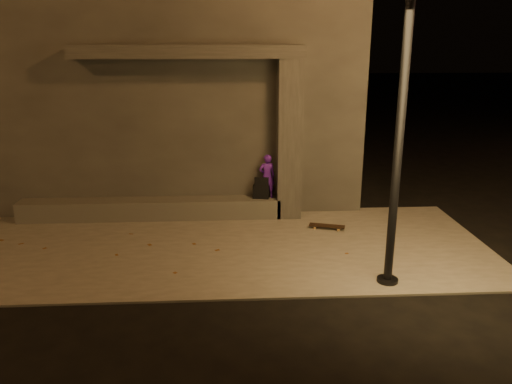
{
  "coord_description": "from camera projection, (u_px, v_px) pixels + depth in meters",
  "views": [
    {
      "loc": [
        0.33,
        -7.35,
        3.98
      ],
      "look_at": [
        0.85,
        2.0,
        1.16
      ],
      "focal_mm": 35.0,
      "sensor_mm": 36.0,
      "label": 1
    }
  ],
  "objects": [
    {
      "name": "ledge",
      "position": [
        151.0,
        209.0,
        11.58
      ],
      "size": [
        6.0,
        0.55,
        0.45
      ],
      "primitive_type": "cube",
      "color": "#585550",
      "rests_on": "sidewalk"
    },
    {
      "name": "column",
      "position": [
        289.0,
        140.0,
        11.3
      ],
      "size": [
        0.55,
        0.55,
        3.6
      ],
      "primitive_type": "cube",
      "color": "#393734",
      "rests_on": "sidewalk"
    },
    {
      "name": "sidewalk",
      "position": [
        214.0,
        247.0,
        10.06
      ],
      "size": [
        11.0,
        4.4,
        0.04
      ],
      "primitive_type": "cube",
      "color": "#66625A",
      "rests_on": "ground"
    },
    {
      "name": "ground",
      "position": [
        211.0,
        296.0,
        8.15
      ],
      "size": [
        120.0,
        120.0,
        0.0
      ],
      "primitive_type": "plane",
      "color": "black",
      "rests_on": "ground"
    },
    {
      "name": "building",
      "position": [
        179.0,
        95.0,
        13.56
      ],
      "size": [
        9.0,
        5.1,
        5.22
      ],
      "color": "#393734",
      "rests_on": "ground"
    },
    {
      "name": "backpack",
      "position": [
        261.0,
        190.0,
        11.6
      ],
      "size": [
        0.41,
        0.31,
        0.52
      ],
      "rotation": [
        0.0,
        0.0,
        -0.2
      ],
      "color": "black",
      "rests_on": "ledge"
    },
    {
      "name": "skateboard",
      "position": [
        327.0,
        226.0,
        10.93
      ],
      "size": [
        0.8,
        0.41,
        0.09
      ],
      "rotation": [
        0.0,
        0.0,
        -0.29
      ],
      "color": "black",
      "rests_on": "sidewalk"
    },
    {
      "name": "canopy",
      "position": [
        189.0,
        52.0,
        10.67
      ],
      "size": [
        5.0,
        0.7,
        0.28
      ],
      "primitive_type": "cube",
      "color": "#393734",
      "rests_on": "column"
    },
    {
      "name": "skateboarder",
      "position": [
        267.0,
        176.0,
        11.51
      ],
      "size": [
        0.4,
        0.29,
        1.03
      ],
      "primitive_type": "imported",
      "rotation": [
        0.0,
        0.0,
        3.27
      ],
      "color": "#5019A5",
      "rests_on": "ledge"
    },
    {
      "name": "street_lamp_0",
      "position": [
        408.0,
        38.0,
        7.4
      ],
      "size": [
        0.36,
        0.36,
        7.12
      ],
      "color": "black",
      "rests_on": "ground"
    }
  ]
}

